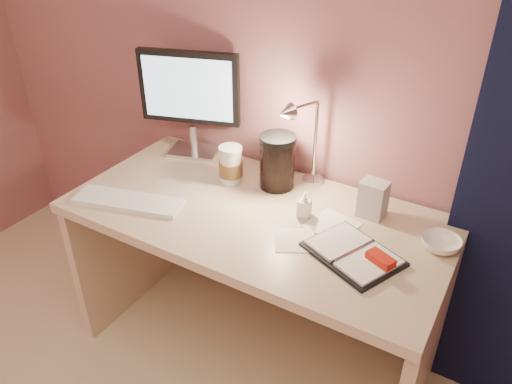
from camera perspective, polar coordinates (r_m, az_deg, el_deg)
The scene contains 12 objects.
desk at distance 2.02m, azimuth 1.05°, elevation -6.58°, with size 1.40×0.70×0.73m.
monitor at distance 2.16m, azimuth -7.55°, elevation 11.03°, with size 0.42×0.21×0.46m.
keyboard at distance 1.94m, azimuth -14.37°, elevation -1.01°, with size 0.42×0.12×0.02m, color white.
planner at distance 1.65m, azimuth 11.27°, elevation -6.93°, with size 0.35×0.31×0.04m.
paper_a at distance 1.69m, azimuth 4.46°, elevation -5.50°, with size 0.14×0.14×0.00m, color white.
paper_b at distance 1.78m, azimuth 8.71°, elevation -3.75°, with size 0.16×0.16×0.00m, color white.
coffee_cup at distance 1.99m, azimuth -2.89°, elevation 3.03°, with size 0.10×0.10×0.15m.
bowl at distance 1.75m, azimuth 20.38°, elevation -5.56°, with size 0.13×0.13×0.04m, color white.
lotion_bottle at distance 1.79m, azimuth 5.55°, elevation -1.41°, with size 0.04×0.04×0.10m, color white.
dark_jar at distance 1.95m, azimuth 2.44°, elevation 3.19°, with size 0.14×0.14×0.19m, color black.
product_box at distance 1.82m, azimuth 13.23°, elevation -0.81°, with size 0.09×0.07×0.14m, color #B8B8B3.
desk_lamp at distance 1.85m, azimuth 6.88°, elevation 5.92°, with size 0.15×0.22×0.37m.
Camera 1 is at (0.78, 0.07, 1.75)m, focal length 35.00 mm.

